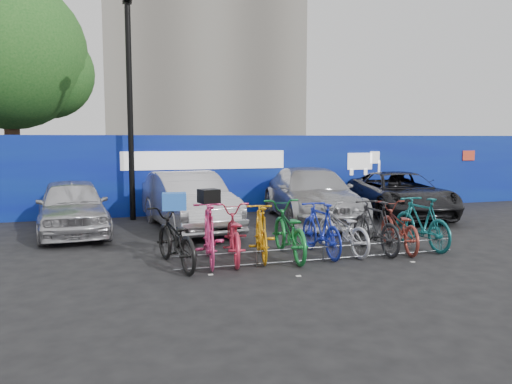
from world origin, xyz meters
name	(u,v)px	position (x,y,z in m)	size (l,w,h in m)	color
ground	(311,255)	(0.00, 0.00, 0.00)	(100.00, 100.00, 0.00)	black
hoarding	(237,174)	(0.01, 6.00, 1.20)	(22.00, 0.18, 2.40)	#0A1393
tree	(16,57)	(-6.77, 10.06, 5.07)	(5.40, 5.20, 7.80)	#382314
lamppost	(130,103)	(-3.20, 5.40, 3.27)	(0.25, 0.50, 6.11)	black
bike_rack	(323,253)	(0.00, -0.60, 0.16)	(5.60, 0.03, 0.30)	#595B60
car_0	(72,206)	(-4.69, 3.70, 0.67)	(1.58, 3.94, 1.34)	#B9B9BE
car_1	(188,201)	(-1.90, 3.53, 0.72)	(1.53, 4.39, 1.45)	#B4B3B8
car_2	(312,195)	(1.63, 3.88, 0.73)	(2.05, 5.05, 1.47)	#ADADB1
car_3	(400,194)	(4.49, 3.94, 0.65)	(2.16, 4.69, 1.30)	black
bike_0	(175,238)	(-2.71, -0.20, 0.52)	(0.69, 1.98, 1.04)	black
bike_1	(209,233)	(-2.07, -0.14, 0.57)	(0.53, 1.88, 1.13)	#E53678
bike_2	(233,234)	(-1.59, -0.03, 0.52)	(0.69, 1.97, 1.03)	#C52A44
bike_3	(261,232)	(-1.05, -0.07, 0.53)	(0.49, 1.75, 1.05)	orange
bike_4	(288,230)	(-0.52, -0.12, 0.54)	(0.72, 2.05, 1.08)	#177631
bike_5	(321,229)	(0.16, -0.11, 0.53)	(0.50, 1.78, 1.07)	#1928AD
bike_6	(342,229)	(0.67, -0.02, 0.49)	(0.65, 1.85, 0.97)	#B2B2B9
bike_7	(375,226)	(1.33, -0.17, 0.54)	(0.51, 1.79, 1.08)	black
bike_8	(398,227)	(1.88, -0.15, 0.49)	(0.65, 1.86, 0.98)	maroon
bike_9	(422,222)	(2.45, -0.11, 0.55)	(0.52, 1.83, 1.10)	#146367
cargo_crate	(174,201)	(-2.71, -0.20, 1.19)	(0.42, 0.32, 0.30)	blue
cargo_topcase	(209,196)	(-2.07, -0.14, 1.26)	(0.34, 0.30, 0.25)	black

